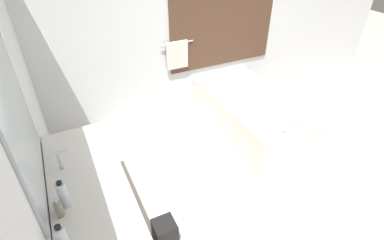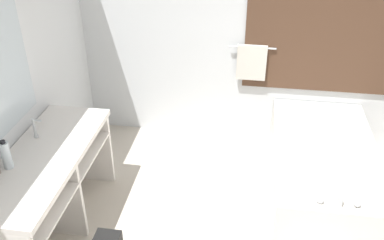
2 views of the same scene
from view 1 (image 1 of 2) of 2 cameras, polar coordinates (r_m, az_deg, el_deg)
The scene contains 11 objects.
ground_plane at distance 3.59m, azimuth 16.75°, elevation -14.61°, with size 16.00×16.00×0.00m, color beige.
wall_back_with_blinds at distance 4.43m, azimuth 0.54°, elevation 17.66°, with size 7.40×0.13×2.70m.
wall_left_with_mirror at distance 2.06m, azimuth -29.78°, elevation -9.55°, with size 0.08×7.40×2.70m.
vanity_counter at distance 2.80m, azimuth -18.47°, elevation -13.82°, with size 0.60×1.59×0.84m.
sink_faucet at distance 2.76m, azimuth -23.85°, elevation -7.12°, with size 0.09×0.04×0.18m.
bathtub at distance 4.36m, azimuth 11.29°, elevation 1.43°, with size 0.95×1.81×0.66m.
water_bottle_1 at distance 2.43m, azimuth -23.34°, elevation -12.89°, with size 0.07×0.07×0.24m.
water_bottle_2 at distance 2.19m, azimuth -23.53°, elevation -19.94°, with size 0.07×0.07×0.23m.
soap_dispenser at distance 2.40m, azimuth -24.04°, elevation -15.22°, with size 0.05×0.05×0.17m.
waste_bin at distance 3.06m, azimuth -5.19°, elevation -20.48°, with size 0.21×0.21×0.26m.
bath_mat at distance 3.76m, azimuth 22.42°, elevation -13.06°, with size 0.50×0.66×0.02m.
Camera 1 is at (-1.87, -1.56, 2.63)m, focal length 28.00 mm.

